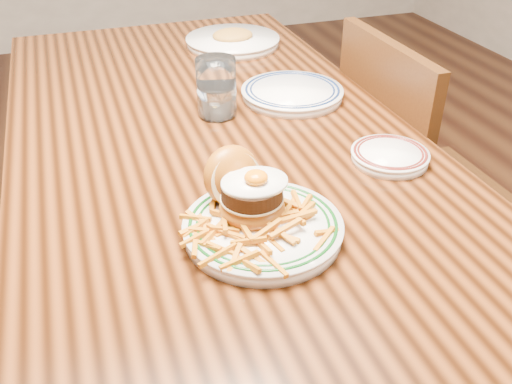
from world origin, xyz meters
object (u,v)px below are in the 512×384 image
object	(u,v)px
table	(211,161)
main_plate	(258,214)
chair_right	(410,186)
side_plate	(390,155)

from	to	relation	value
table	main_plate	xyz separation A→B (m)	(-0.02, -0.40, 0.12)
chair_right	side_plate	size ratio (longest dim) A/B	5.82
table	side_plate	bearing A→B (deg)	-41.67
main_plate	side_plate	bearing A→B (deg)	7.71
table	chair_right	bearing A→B (deg)	0.71
main_plate	side_plate	distance (m)	0.35
table	side_plate	size ratio (longest dim) A/B	10.43
chair_right	side_plate	bearing A→B (deg)	45.97
table	chair_right	world-z (taller)	chair_right
chair_right	main_plate	xyz separation A→B (m)	(-0.58, -0.40, 0.31)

